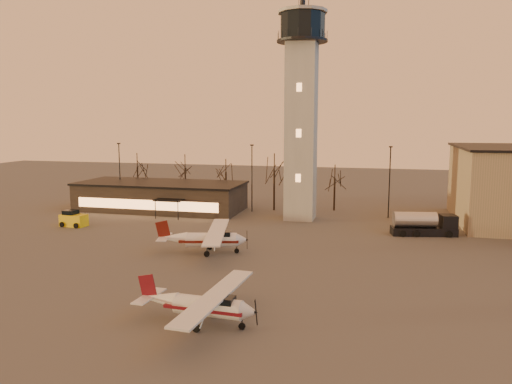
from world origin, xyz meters
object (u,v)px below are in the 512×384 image
terminal (161,196)px  fuel_truck (423,226)px  cessna_front (210,310)px  cessna_rear (213,242)px  control_tower (301,101)px  service_cart (73,220)px

terminal → fuel_truck: terminal is taller
cessna_front → cessna_rear: 18.54m
control_tower → terminal: bearing=174.9°
control_tower → fuel_truck: 22.92m
terminal → fuel_truck: (37.96, -8.20, -1.04)m
fuel_truck → service_cart: 44.26m
control_tower → fuel_truck: control_tower is taller
cessna_front → cessna_rear: cessna_rear is taller
cessna_rear → control_tower: bearing=60.4°
fuel_truck → control_tower: bearing=148.1°
terminal → service_cart: bearing=-113.0°
control_tower → cessna_front: (0.03, -37.85, -15.25)m
cessna_front → service_cart: (-27.95, 25.86, -0.27)m
service_cart → fuel_truck: bearing=13.2°
terminal → control_tower: bearing=-5.1°
terminal → cessna_rear: (16.14, -22.25, -0.97)m
cessna_rear → service_cart: size_ratio=3.59×
terminal → service_cart: terminal is taller
terminal → service_cart: 15.24m
service_cart → cessna_front: bearing=-37.1°
cessna_rear → fuel_truck: bearing=19.3°
fuel_truck → service_cart: size_ratio=2.25×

